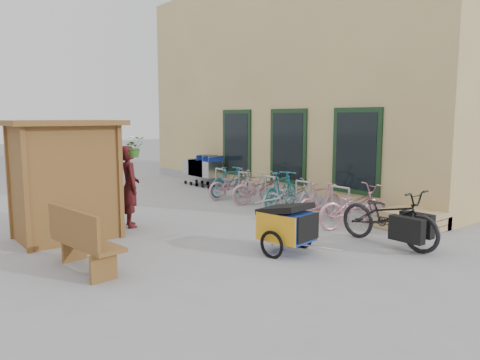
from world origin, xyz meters
TOP-DOWN VIEW (x-y plane):
  - ground at (0.00, 0.00)m, footprint 80.00×80.00m
  - building at (6.49, 4.50)m, footprint 6.07×13.00m
  - kiosk at (-3.28, 2.47)m, footprint 2.49×1.65m
  - bike_rack at (2.30, 2.40)m, footprint 0.05×5.35m
  - pallet_stack at (3.00, -1.40)m, footprint 1.00×1.20m
  - bench at (-3.68, 0.23)m, footprint 0.70×1.68m
  - shopping_carts at (3.00, 6.91)m, footprint 0.63×1.74m
  - child_trailer at (-0.37, -1.02)m, footprint 1.03×1.66m
  - cargo_bike at (1.53, -1.87)m, footprint 0.77×2.14m
  - person_kiosk at (-1.73, 2.66)m, footprint 0.59×0.76m
  - bike_0 at (2.15, -0.50)m, footprint 1.96×1.02m
  - bike_1 at (2.18, 0.51)m, footprint 1.53×0.47m
  - bike_2 at (2.27, 1.63)m, footprint 1.71×1.02m
  - bike_3 at (2.22, 1.93)m, footprint 1.81×1.04m
  - bike_4 at (2.38, 2.98)m, footprint 1.82×1.08m
  - bike_5 at (2.35, 3.21)m, footprint 1.52×0.44m
  - bike_6 at (2.26, 4.14)m, footprint 1.70×0.68m
  - bike_7 at (2.39, 4.42)m, footprint 1.63×0.61m

SIDE VIEW (x-z plane):
  - ground at x=0.00m, z-range 0.00..0.00m
  - pallet_stack at x=3.00m, z-range 0.01..0.41m
  - bike_2 at x=2.27m, z-range 0.00..0.85m
  - bike_6 at x=2.26m, z-range 0.00..0.88m
  - bike_4 at x=2.38m, z-range 0.00..0.90m
  - bike_1 at x=2.18m, z-range 0.00..0.91m
  - bike_5 at x=2.35m, z-range 0.00..0.91m
  - bike_7 at x=2.39m, z-range 0.00..0.96m
  - bike_0 at x=2.15m, z-range 0.00..0.98m
  - bike_rack at x=2.30m, z-range 0.08..0.95m
  - bench at x=-3.68m, z-range 0.01..1.04m
  - bike_3 at x=2.22m, z-range 0.00..1.05m
  - child_trailer at x=-0.37m, z-range 0.05..1.01m
  - cargo_bike at x=1.53m, z-range -0.01..1.11m
  - shopping_carts at x=3.00m, z-range 0.09..1.22m
  - person_kiosk at x=-1.73m, z-range 0.00..1.83m
  - kiosk at x=-3.28m, z-range 0.35..2.75m
  - building at x=6.49m, z-range -0.01..6.99m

